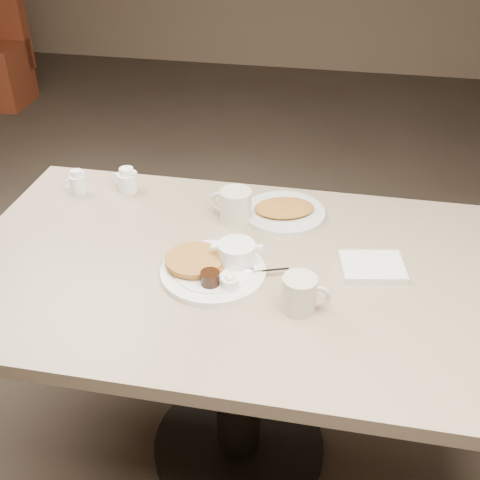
% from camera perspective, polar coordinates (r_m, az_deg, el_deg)
% --- Properties ---
extents(room, '(7.04, 8.04, 2.84)m').
position_cam_1_polar(room, '(1.31, -0.18, 21.02)').
color(room, '#4C3F33').
rests_on(room, ground).
extents(diner_table, '(1.50, 0.90, 0.75)m').
position_cam_1_polar(diner_table, '(1.70, -0.13, -7.12)').
color(diner_table, tan).
rests_on(diner_table, ground).
extents(main_plate, '(0.36, 0.32, 0.07)m').
position_cam_1_polar(main_plate, '(1.56, -2.37, -2.39)').
color(main_plate, white).
rests_on(main_plate, diner_table).
extents(coffee_mug_near, '(0.12, 0.08, 0.09)m').
position_cam_1_polar(coffee_mug_near, '(1.43, 5.76, -5.05)').
color(coffee_mug_near, beige).
rests_on(coffee_mug_near, diner_table).
extents(napkin, '(0.18, 0.16, 0.02)m').
position_cam_1_polar(napkin, '(1.61, 12.46, -2.49)').
color(napkin, white).
rests_on(napkin, diner_table).
extents(coffee_mug_far, '(0.14, 0.12, 0.10)m').
position_cam_1_polar(coffee_mug_far, '(1.75, -0.53, 3.26)').
color(coffee_mug_far, beige).
rests_on(coffee_mug_far, diner_table).
extents(creamer_left, '(0.07, 0.05, 0.08)m').
position_cam_1_polar(creamer_left, '(1.97, -15.16, 5.26)').
color(creamer_left, white).
rests_on(creamer_left, diner_table).
extents(creamer_right, '(0.09, 0.08, 0.08)m').
position_cam_1_polar(creamer_right, '(1.95, -10.68, 5.57)').
color(creamer_right, white).
rests_on(creamer_right, diner_table).
extents(hash_plate, '(0.31, 0.31, 0.04)m').
position_cam_1_polar(hash_plate, '(1.80, 4.21, 2.75)').
color(hash_plate, silver).
rests_on(hash_plate, diner_table).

